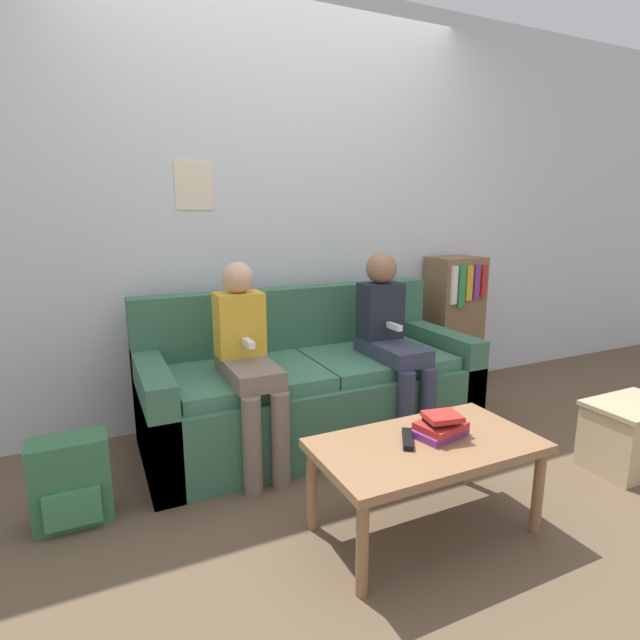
% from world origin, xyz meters
% --- Properties ---
extents(ground_plane, '(10.00, 10.00, 0.00)m').
position_xyz_m(ground_plane, '(0.00, 0.00, 0.00)').
color(ground_plane, brown).
extents(wall_back, '(8.00, 0.06, 2.60)m').
position_xyz_m(wall_back, '(-0.00, 0.99, 1.30)').
color(wall_back, silver).
rests_on(wall_back, ground_plane).
extents(couch, '(1.88, 0.78, 0.84)m').
position_xyz_m(couch, '(0.00, 0.51, 0.28)').
color(couch, '#38664C').
rests_on(couch, ground_plane).
extents(coffee_table, '(0.90, 0.49, 0.39)m').
position_xyz_m(coffee_table, '(0.05, -0.52, 0.35)').
color(coffee_table, '#8E6642').
rests_on(coffee_table, ground_plane).
extents(person_left, '(0.24, 0.54, 1.04)m').
position_xyz_m(person_left, '(-0.43, 0.31, 0.58)').
color(person_left, '#756656').
rests_on(person_left, ground_plane).
extents(person_right, '(0.24, 0.54, 1.06)m').
position_xyz_m(person_right, '(0.42, 0.32, 0.60)').
color(person_right, '#33384C').
rests_on(person_right, ground_plane).
extents(tv_remote, '(0.12, 0.16, 0.02)m').
position_xyz_m(tv_remote, '(-0.01, -0.48, 0.40)').
color(tv_remote, black).
rests_on(tv_remote, coffee_table).
extents(book_stack, '(0.24, 0.18, 0.10)m').
position_xyz_m(book_stack, '(0.14, -0.50, 0.44)').
color(book_stack, '#7A3389').
rests_on(book_stack, coffee_table).
extents(bookshelf, '(0.37, 0.29, 0.97)m').
position_xyz_m(bookshelf, '(1.28, 0.81, 0.49)').
color(bookshelf, brown).
rests_on(bookshelf, ground_plane).
extents(storage_box, '(0.46, 0.31, 0.35)m').
position_xyz_m(storage_box, '(1.32, -0.54, 0.18)').
color(storage_box, '#CCB284').
rests_on(storage_box, ground_plane).
extents(backpack, '(0.31, 0.19, 0.38)m').
position_xyz_m(backpack, '(-1.25, 0.16, 0.19)').
color(backpack, '#336B42').
rests_on(backpack, ground_plane).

